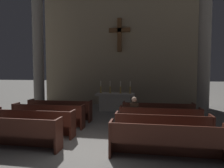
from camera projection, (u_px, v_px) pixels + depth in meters
ground_plane at (85, 153)px, 5.49m from camera, size 80.00×80.00×0.00m
pew_left_row_1 at (12, 132)px, 5.77m from camera, size 2.96×0.50×0.95m
pew_left_row_2 at (33, 123)px, 6.87m from camera, size 2.96×0.50×0.95m
pew_left_row_3 at (48, 116)px, 7.97m from camera, size 2.96×0.50×0.95m
pew_left_row_4 at (60, 110)px, 9.07m from camera, size 2.96×0.50×0.95m
pew_right_row_1 at (166, 141)px, 5.06m from camera, size 2.96×0.50×0.95m
pew_right_row_2 at (162, 129)px, 6.16m from camera, size 2.96×0.50×0.95m
pew_right_row_3 at (160, 120)px, 7.26m from camera, size 2.96×0.50×0.95m
pew_right_row_4 at (158, 113)px, 8.36m from camera, size 2.96×0.50×0.95m
column_left_second at (38, 48)px, 11.99m from camera, size 0.95×0.95×7.53m
column_right_second at (205, 45)px, 10.46m from camera, size 0.95×0.95×7.53m
altar at (115, 101)px, 11.30m from camera, size 2.20×0.90×1.01m
candlestick_outer_left at (101, 89)px, 11.39m from camera, size 0.16×0.16×0.70m
candlestick_inner_left at (110, 89)px, 11.30m from camera, size 0.16×0.16×0.70m
candlestick_inner_right at (120, 89)px, 11.20m from camera, size 0.16×0.16×0.70m
candlestick_outer_right at (130, 90)px, 11.12m from camera, size 0.16×0.16×0.70m
apse_with_cross at (120, 42)px, 13.18m from camera, size 10.59×0.51×8.42m
lone_worshipper at (134, 113)px, 7.43m from camera, size 0.32×0.43×1.32m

